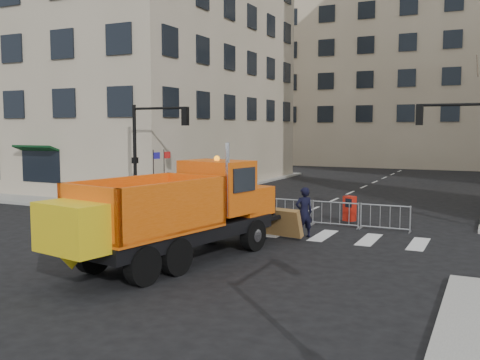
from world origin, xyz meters
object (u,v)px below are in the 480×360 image
at_px(cop_c, 256,208).
at_px(newspaper_box, 350,209).
at_px(plow_truck, 175,210).
at_px(cop_b, 258,214).
at_px(cop_a, 304,212).
at_px(worker, 203,199).

relative_size(cop_c, newspaper_box, 1.66).
height_order(plow_truck, cop_b, plow_truck).
distance_m(cop_a, cop_b, 1.83).
distance_m(cop_a, cop_c, 2.45).
height_order(plow_truck, worker, plow_truck).
relative_size(cop_b, worker, 1.18).
relative_size(cop_a, cop_b, 1.04).
bearing_deg(newspaper_box, cop_c, -113.66).
bearing_deg(cop_c, plow_truck, 37.76).
relative_size(plow_truck, cop_b, 5.31).
bearing_deg(cop_b, cop_c, -42.22).
bearing_deg(newspaper_box, worker, -140.86).
distance_m(plow_truck, cop_b, 4.59).
height_order(cop_c, worker, cop_c).
height_order(cop_a, worker, cop_a).
xyz_separation_m(plow_truck, newspaper_box, (3.28, 9.07, -0.97)).
bearing_deg(plow_truck, cop_a, -12.56).
height_order(cop_a, cop_c, cop_a).
bearing_deg(cop_c, worker, -72.99).
bearing_deg(cop_c, cop_a, 111.69).
distance_m(cop_b, cop_c, 1.94).
distance_m(cop_c, worker, 3.44).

